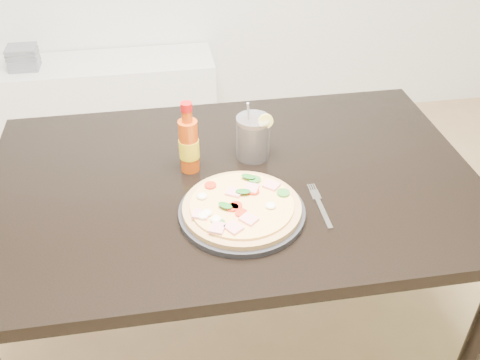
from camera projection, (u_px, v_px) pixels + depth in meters
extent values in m
cube|color=black|center=(233.00, 183.00, 1.54)|extent=(1.40, 0.90, 0.04)
cylinder|color=black|center=(475.00, 346.00, 1.53)|extent=(0.06, 0.06, 0.71)
cylinder|color=black|center=(48.00, 219.00, 1.99)|extent=(0.06, 0.06, 0.71)
cylinder|color=black|center=(376.00, 185.00, 2.15)|extent=(0.06, 0.06, 0.71)
cylinder|color=black|center=(242.00, 212.00, 1.39)|extent=(0.33, 0.33, 0.02)
cylinder|color=tan|center=(242.00, 208.00, 1.38)|extent=(0.31, 0.31, 0.01)
cylinder|color=#F3E069|center=(242.00, 204.00, 1.38)|extent=(0.27, 0.27, 0.01)
cube|color=pink|center=(252.00, 188.00, 1.42)|extent=(0.05, 0.05, 0.01)
cube|color=pink|center=(271.00, 185.00, 1.43)|extent=(0.05, 0.05, 0.01)
cube|color=pink|center=(249.00, 219.00, 1.32)|extent=(0.05, 0.05, 0.01)
cube|color=pink|center=(234.00, 228.00, 1.29)|extent=(0.05, 0.05, 0.01)
cube|color=pink|center=(218.00, 228.00, 1.29)|extent=(0.05, 0.05, 0.01)
cube|color=pink|center=(201.00, 214.00, 1.33)|extent=(0.05, 0.05, 0.01)
cube|color=pink|center=(234.00, 192.00, 1.41)|extent=(0.05, 0.05, 0.01)
cylinder|color=red|center=(241.00, 213.00, 1.34)|extent=(0.03, 0.03, 0.01)
cylinder|color=red|center=(253.00, 191.00, 1.41)|extent=(0.03, 0.03, 0.01)
cylinder|color=red|center=(210.00, 185.00, 1.43)|extent=(0.03, 0.03, 0.01)
cylinder|color=red|center=(236.00, 206.00, 1.36)|extent=(0.03, 0.03, 0.01)
cylinder|color=red|center=(232.00, 208.00, 1.36)|extent=(0.03, 0.03, 0.01)
cylinder|color=#2E7125|center=(283.00, 193.00, 1.40)|extent=(0.03, 0.03, 0.01)
cylinder|color=#2E7125|center=(219.00, 224.00, 1.31)|extent=(0.03, 0.03, 0.01)
cylinder|color=#2E7125|center=(255.00, 180.00, 1.45)|extent=(0.03, 0.03, 0.01)
ellipsoid|color=white|center=(207.00, 213.00, 1.34)|extent=(0.03, 0.03, 0.01)
ellipsoid|color=white|center=(271.00, 206.00, 1.36)|extent=(0.03, 0.03, 0.01)
ellipsoid|color=white|center=(216.00, 219.00, 1.32)|extent=(0.03, 0.03, 0.01)
ellipsoid|color=white|center=(202.00, 196.00, 1.39)|extent=(0.03, 0.03, 0.01)
ellipsoid|color=white|center=(203.00, 216.00, 1.33)|extent=(0.03, 0.03, 0.01)
ellipsoid|color=#18671A|center=(225.00, 205.00, 1.35)|extent=(0.04, 0.04, 0.00)
ellipsoid|color=#18671A|center=(248.00, 176.00, 1.45)|extent=(0.05, 0.04, 0.00)
ellipsoid|color=#18671A|center=(243.00, 191.00, 1.40)|extent=(0.04, 0.03, 0.00)
cylinder|color=#C4450B|center=(189.00, 146.00, 1.51)|extent=(0.06, 0.06, 0.16)
cylinder|color=yellow|center=(189.00, 148.00, 1.52)|extent=(0.06, 0.06, 0.06)
cylinder|color=#C4450B|center=(187.00, 116.00, 1.46)|extent=(0.03, 0.03, 0.03)
cylinder|color=red|center=(186.00, 107.00, 1.44)|extent=(0.03, 0.03, 0.02)
cylinder|color=black|center=(253.00, 140.00, 1.58)|extent=(0.09, 0.09, 0.11)
cylinder|color=silver|center=(253.00, 137.00, 1.58)|extent=(0.10, 0.10, 0.13)
cylinder|color=#F2E059|center=(266.00, 121.00, 1.53)|extent=(0.04, 0.01, 0.04)
cylinder|color=#B2B2B7|center=(249.00, 125.00, 1.56)|extent=(0.03, 0.06, 0.17)
cube|color=silver|center=(324.00, 214.00, 1.39)|extent=(0.01, 0.12, 0.00)
cube|color=silver|center=(315.00, 195.00, 1.46)|extent=(0.02, 0.04, 0.00)
cube|color=silver|center=(309.00, 188.00, 1.48)|extent=(0.00, 0.03, 0.00)
cube|color=silver|center=(311.00, 188.00, 1.48)|extent=(0.00, 0.03, 0.00)
cube|color=silver|center=(313.00, 188.00, 1.48)|extent=(0.00, 0.03, 0.00)
cube|color=silver|center=(315.00, 187.00, 1.48)|extent=(0.00, 0.03, 0.00)
cube|color=white|center=(85.00, 106.00, 2.90)|extent=(1.40, 0.34, 0.50)
cube|color=slate|center=(26.00, 67.00, 2.70)|extent=(0.14, 0.12, 0.01)
cube|color=slate|center=(25.00, 65.00, 2.69)|extent=(0.14, 0.12, 0.01)
cube|color=slate|center=(25.00, 64.00, 2.69)|extent=(0.14, 0.12, 0.01)
cube|color=slate|center=(24.00, 62.00, 2.68)|extent=(0.14, 0.12, 0.01)
cube|color=slate|center=(24.00, 60.00, 2.67)|extent=(0.14, 0.12, 0.01)
cube|color=slate|center=(23.00, 58.00, 2.67)|extent=(0.14, 0.12, 0.01)
cube|color=slate|center=(23.00, 56.00, 2.66)|extent=(0.14, 0.12, 0.01)
cube|color=slate|center=(22.00, 54.00, 2.66)|extent=(0.14, 0.12, 0.01)
cube|color=slate|center=(22.00, 52.00, 2.65)|extent=(0.14, 0.12, 0.01)
cube|color=slate|center=(21.00, 50.00, 2.64)|extent=(0.14, 0.12, 0.01)
cube|color=slate|center=(21.00, 48.00, 2.64)|extent=(0.14, 0.12, 0.01)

